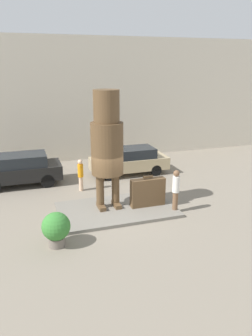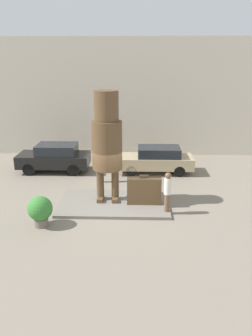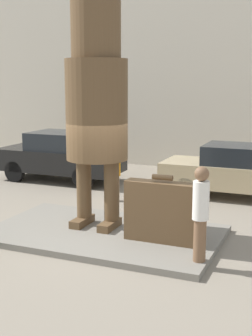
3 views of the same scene
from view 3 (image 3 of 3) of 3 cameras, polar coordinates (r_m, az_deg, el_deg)
ground_plane at (r=10.53m, az=-2.71°, el=-8.37°), size 60.00×60.00×0.00m
pedestal at (r=10.51m, az=-2.72°, el=-8.02°), size 5.08×3.03×0.13m
building_backdrop at (r=18.38m, az=9.51°, el=12.24°), size 28.00×0.60×7.91m
statue_figure at (r=10.38m, az=-3.62°, el=8.85°), size 1.37×1.37×5.08m
giant_suitcase at (r=9.68m, az=4.41°, el=-5.34°), size 1.55×0.37×1.42m
tourist at (r=8.63m, az=9.08°, el=-5.10°), size 0.30×0.30×1.78m
parked_car_black at (r=16.17m, az=-7.85°, el=1.58°), size 4.24×1.83×1.68m
parked_car_tan at (r=14.09m, az=13.89°, el=-0.29°), size 4.49×1.72×1.56m
worker_hivis at (r=13.29m, az=-1.27°, el=-0.25°), size 0.28×0.28×1.65m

